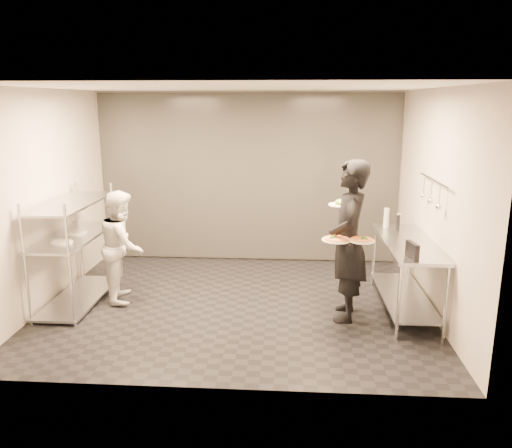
# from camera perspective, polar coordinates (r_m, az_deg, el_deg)

# --- Properties ---
(room_shell) EXTENTS (5.00, 4.00, 2.80)m
(room_shell) POSITION_cam_1_polar(r_m,az_deg,el_deg) (7.47, -1.39, 4.34)
(room_shell) COLOR black
(room_shell) RESTS_ON ground
(pass_rack) EXTENTS (0.60, 1.60, 1.50)m
(pass_rack) POSITION_cam_1_polar(r_m,az_deg,el_deg) (7.03, -20.03, -2.41)
(pass_rack) COLOR silver
(pass_rack) RESTS_ON ground
(prep_counter) EXTENTS (0.60, 1.80, 0.92)m
(prep_counter) POSITION_cam_1_polar(r_m,az_deg,el_deg) (6.66, 16.78, -4.34)
(prep_counter) COLOR silver
(prep_counter) RESTS_ON ground
(utensil_rail) EXTENTS (0.07, 1.20, 0.31)m
(utensil_rail) POSITION_cam_1_polar(r_m,az_deg,el_deg) (6.50, 19.48, 3.41)
(utensil_rail) COLOR silver
(utensil_rail) RESTS_ON room_shell
(waiter) EXTENTS (0.54, 0.76, 1.97)m
(waiter) POSITION_cam_1_polar(r_m,az_deg,el_deg) (6.14, 10.50, -1.94)
(waiter) COLOR black
(waiter) RESTS_ON ground
(chef) EXTENTS (0.72, 0.84, 1.50)m
(chef) POSITION_cam_1_polar(r_m,az_deg,el_deg) (6.94, -15.01, -2.41)
(chef) COLOR silver
(chef) RESTS_ON ground
(pizza_plate_near) EXTENTS (0.34, 0.34, 0.05)m
(pizza_plate_near) POSITION_cam_1_polar(r_m,az_deg,el_deg) (5.92, 9.18, -1.72)
(pizza_plate_near) COLOR white
(pizza_plate_near) RESTS_ON waiter
(pizza_plate_far) EXTENTS (0.30, 0.30, 0.05)m
(pizza_plate_far) POSITION_cam_1_polar(r_m,az_deg,el_deg) (5.94, 11.99, -1.78)
(pizza_plate_far) COLOR white
(pizza_plate_far) RESTS_ON waiter
(salad_plate) EXTENTS (0.30, 0.30, 0.07)m
(salad_plate) POSITION_cam_1_polar(r_m,az_deg,el_deg) (6.36, 9.63, 2.33)
(salad_plate) COLOR white
(salad_plate) RESTS_ON waiter
(pos_monitor) EXTENTS (0.10, 0.26, 0.19)m
(pos_monitor) POSITION_cam_1_polar(r_m,az_deg,el_deg) (5.85, 17.43, -2.91)
(pos_monitor) COLOR black
(pos_monitor) RESTS_ON prep_counter
(bottle_green) EXTENTS (0.07, 0.07, 0.27)m
(bottle_green) POSITION_cam_1_polar(r_m,az_deg,el_deg) (7.21, 14.67, 0.72)
(bottle_green) COLOR #94A194
(bottle_green) RESTS_ON prep_counter
(bottle_clear) EXTENTS (0.05, 0.05, 0.18)m
(bottle_clear) POSITION_cam_1_polar(r_m,az_deg,el_deg) (7.32, 16.00, 0.47)
(bottle_clear) COLOR #94A194
(bottle_clear) RESTS_ON prep_counter
(bottle_dark) EXTENTS (0.06, 0.06, 0.20)m
(bottle_dark) POSITION_cam_1_polar(r_m,az_deg,el_deg) (7.09, 15.89, 0.16)
(bottle_dark) COLOR black
(bottle_dark) RESTS_ON prep_counter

